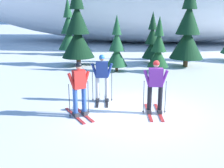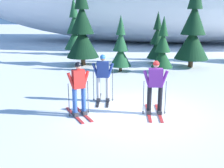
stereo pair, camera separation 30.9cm
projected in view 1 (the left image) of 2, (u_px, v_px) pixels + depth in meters
ground_plane at (141, 112)px, 9.08m from camera, size 120.00×120.00×0.00m
skier_purple_jacket at (155, 86)px, 8.65m from camera, size 0.83×1.69×1.83m
skier_red_jacket at (79, 88)px, 8.45m from camera, size 1.29×1.49×1.82m
skier_navy_jacket at (102, 77)px, 9.88m from camera, size 0.83×1.66×1.82m
pine_tree_far_left at (69, 31)px, 20.73m from camera, size 1.72×1.72×4.46m
pine_tree_left at (78, 30)px, 16.34m from camera, size 2.06×2.06×5.34m
pine_tree_center_left at (117, 48)px, 14.90m from camera, size 1.24×1.24×3.21m
pine_tree_center at (152, 42)px, 17.42m from camera, size 1.31×1.31×3.40m
pine_tree_center_right at (158, 49)px, 14.70m from camera, size 1.22×1.22×3.15m
pine_tree_right at (188, 31)px, 15.99m from camera, size 2.07×2.07×5.35m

